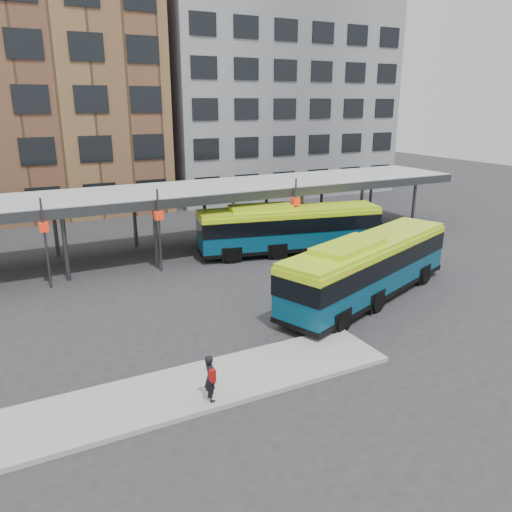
# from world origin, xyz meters

# --- Properties ---
(ground) EXTENTS (120.00, 120.00, 0.00)m
(ground) POSITION_xyz_m (0.00, 0.00, 0.00)
(ground) COLOR #28282B
(ground) RESTS_ON ground
(boarding_island) EXTENTS (14.00, 3.00, 0.18)m
(boarding_island) POSITION_xyz_m (-5.50, -3.00, 0.09)
(boarding_island) COLOR gray
(boarding_island) RESTS_ON ground
(canopy) EXTENTS (40.00, 6.53, 4.80)m
(canopy) POSITION_xyz_m (-0.06, 12.87, 3.91)
(canopy) COLOR #999B9E
(canopy) RESTS_ON ground
(building_grey) EXTENTS (24.00, 14.00, 20.00)m
(building_grey) POSITION_xyz_m (16.00, 32.00, 10.00)
(building_grey) COLOR slate
(building_grey) RESTS_ON ground
(bus_front) EXTENTS (11.99, 6.58, 3.27)m
(bus_front) POSITION_xyz_m (4.85, 0.93, 1.70)
(bus_front) COLOR navy
(bus_front) RESTS_ON ground
(bus_rear) EXTENTS (11.97, 4.83, 3.23)m
(bus_rear) POSITION_xyz_m (5.46, 9.56, 1.68)
(bus_rear) COLOR navy
(bus_rear) RESTS_ON ground
(pedestrian) EXTENTS (0.40, 0.63, 1.58)m
(pedestrian) POSITION_xyz_m (-5.50, -4.04, 0.98)
(pedestrian) COLOR black
(pedestrian) RESTS_ON boarding_island
(bike_rack) EXTENTS (5.25, 1.12, 1.01)m
(bike_rack) POSITION_xyz_m (12.56, 11.83, 0.47)
(bike_rack) COLOR slate
(bike_rack) RESTS_ON ground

